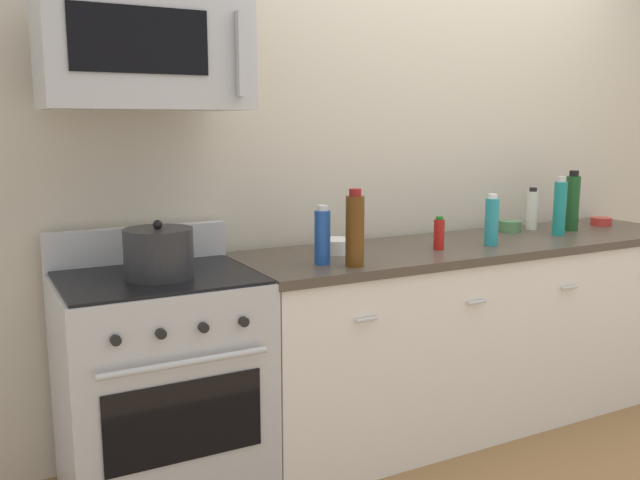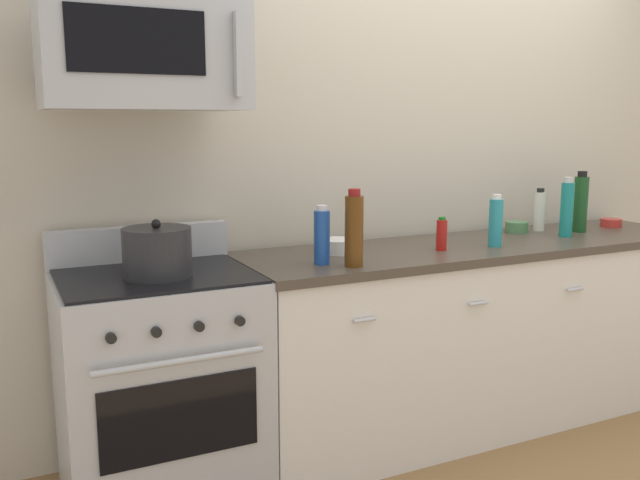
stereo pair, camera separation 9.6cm
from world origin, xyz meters
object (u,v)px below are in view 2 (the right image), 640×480
at_px(bottle_sparkling_teal, 567,209).
at_px(bottle_wine_green, 580,203).
at_px(range_oven, 160,383).
at_px(microwave, 143,56).
at_px(bottle_wine_amber, 354,230).
at_px(stockpot, 157,252).
at_px(bottle_hot_sauce_red, 442,235).
at_px(bowl_green_glaze, 517,227).
at_px(bottle_soda_blue, 322,236).
at_px(bottle_dish_soap, 496,222).
at_px(bottle_vinegar_white, 540,211).
at_px(bowl_white_ceramic, 338,246).
at_px(bowl_red_small, 611,223).

distance_m(bottle_sparkling_teal, bottle_wine_green, 0.20).
relative_size(range_oven, microwave, 1.44).
xyz_separation_m(bottle_wine_amber, stockpot, (-0.77, 0.16, -0.06)).
height_order(bottle_hot_sauce_red, bottle_wine_amber, bottle_wine_amber).
distance_m(bottle_hot_sauce_red, bowl_green_glaze, 0.71).
xyz_separation_m(bottle_soda_blue, bottle_sparkling_teal, (1.44, 0.07, 0.03)).
height_order(bottle_soda_blue, bottle_dish_soap, bottle_dish_soap).
height_order(bottle_vinegar_white, bowl_white_ceramic, bottle_vinegar_white).
xyz_separation_m(range_oven, bottle_soda_blue, (0.67, -0.12, 0.57)).
bearing_deg(bottle_vinegar_white, bottle_dish_soap, -153.20).
bearing_deg(microwave, bottle_wine_amber, -18.58).
bearing_deg(bottle_hot_sauce_red, bottle_vinegar_white, 16.22).
height_order(bottle_wine_green, bowl_green_glaze, bottle_wine_green).
bearing_deg(microwave, bowl_green_glaze, 3.46).
height_order(bottle_vinegar_white, bottle_hot_sauce_red, bottle_vinegar_white).
bearing_deg(bottle_hot_sauce_red, bottle_sparkling_teal, 2.14).
bearing_deg(bottle_wine_green, bowl_green_glaze, 157.78).
xyz_separation_m(microwave, bowl_green_glaze, (1.97, 0.12, -0.80)).
bearing_deg(bowl_green_glaze, bowl_white_ceramic, -175.29).
relative_size(range_oven, bowl_green_glaze, 8.85).
distance_m(bowl_red_small, stockpot, 2.59).
xyz_separation_m(bottle_wine_green, bowl_white_ceramic, (-1.45, 0.04, -0.12)).
xyz_separation_m(bottle_dish_soap, bowl_white_ceramic, (-0.75, 0.18, -0.08)).
bearing_deg(bowl_green_glaze, bottle_soda_blue, -167.86).
distance_m(microwave, bottle_wine_amber, 1.06).
distance_m(bottle_soda_blue, bottle_vinegar_white, 1.48).
distance_m(bowl_green_glaze, bowl_red_small, 0.62).
bearing_deg(microwave, bottle_vinegar_white, 3.06).
height_order(bowl_green_glaze, bowl_red_small, bowl_green_glaze).
relative_size(bowl_white_ceramic, bowl_red_small, 1.36).
distance_m(bottle_sparkling_teal, bottle_dish_soap, 0.52).
bearing_deg(microwave, bottle_hot_sauce_red, -5.50).
bearing_deg(bowl_red_small, bottle_vinegar_white, 170.89).
distance_m(bottle_soda_blue, bowl_green_glaze, 1.33).
xyz_separation_m(range_oven, bottle_wine_green, (2.29, 0.03, 0.61)).
distance_m(bottle_wine_green, bottle_wine_amber, 1.54).
xyz_separation_m(bowl_white_ceramic, stockpot, (-0.84, -0.12, 0.06)).
xyz_separation_m(bottle_hot_sauce_red, stockpot, (-1.30, 0.03, 0.02)).
bearing_deg(bottle_wine_amber, bowl_red_small, 9.24).
relative_size(bottle_vinegar_white, bottle_wine_amber, 0.73).
distance_m(bottle_soda_blue, bowl_white_ceramic, 0.27).
relative_size(bottle_soda_blue, bowl_white_ceramic, 1.55).
height_order(bottle_wine_amber, bowl_green_glaze, bottle_wine_amber).
xyz_separation_m(bottle_vinegar_white, bowl_white_ceramic, (-1.28, -0.09, -0.08)).
xyz_separation_m(bottle_wine_amber, bowl_green_glaze, (1.20, 0.38, -0.12)).
height_order(bottle_wine_green, bowl_red_small, bottle_wine_green).
distance_m(range_oven, bottle_hot_sauce_red, 1.40).
distance_m(microwave, bottle_wine_green, 2.39).
bearing_deg(bottle_wine_green, bottle_wine_amber, -170.79).
height_order(bowl_white_ceramic, stockpot, stockpot).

